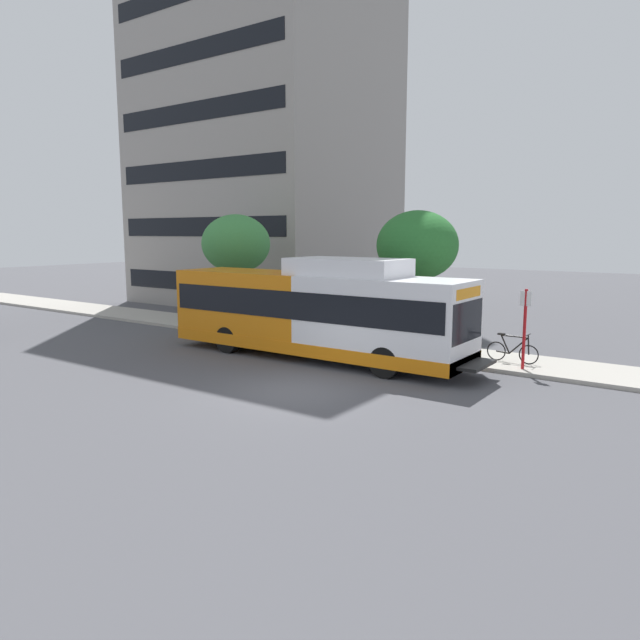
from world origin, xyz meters
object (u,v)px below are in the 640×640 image
at_px(bus_stop_sign_pole, 525,323).
at_px(street_tree_near_stop, 417,246).
at_px(transit_bus, 315,312).
at_px(street_tree_mid_block, 236,244).
at_px(bicycle_parked, 512,350).

xyz_separation_m(bus_stop_sign_pole, street_tree_near_stop, (2.17, 4.92, 2.35)).
relative_size(transit_bus, street_tree_near_stop, 2.34).
bearing_deg(transit_bus, bus_stop_sign_pole, -73.45).
distance_m(bus_stop_sign_pole, street_tree_mid_block, 14.73).
bearing_deg(bicycle_parked, transit_bus, 114.28).
xyz_separation_m(street_tree_near_stop, street_tree_mid_block, (-0.23, 9.50, -0.03)).
bearing_deg(street_tree_mid_block, street_tree_near_stop, -88.62).
xyz_separation_m(transit_bus, bicycle_parked, (2.82, -6.25, -1.14)).
xyz_separation_m(transit_bus, street_tree_near_stop, (4.20, -1.92, 2.30)).
distance_m(transit_bus, street_tree_near_stop, 5.16).
height_order(bus_stop_sign_pole, street_tree_mid_block, street_tree_mid_block).
height_order(bus_stop_sign_pole, street_tree_near_stop, street_tree_near_stop).
bearing_deg(street_tree_near_stop, street_tree_mid_block, 91.38).
relative_size(street_tree_near_stop, street_tree_mid_block, 1.00).
relative_size(bus_stop_sign_pole, street_tree_near_stop, 0.50).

